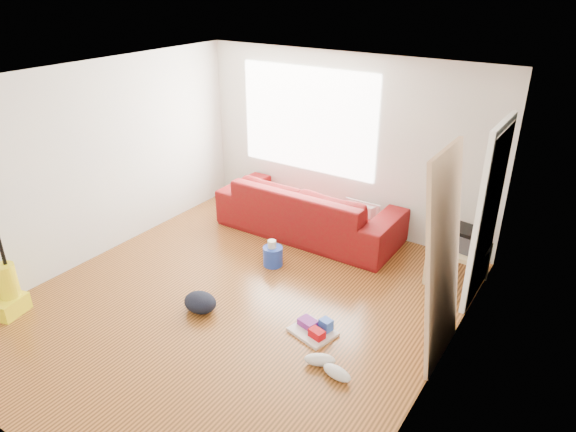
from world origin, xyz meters
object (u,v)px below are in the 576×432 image
Objects in this scene: cleaning_tray at (314,329)px; vacuum at (7,291)px; tv_stand at (359,229)px; bucket at (273,265)px; backpack at (201,310)px; sofa at (309,233)px; side_table at (459,252)px.

vacuum is (-3.02, -1.53, 0.23)m from cleaning_tray.
vacuum reaches higher than tv_stand.
cleaning_tray is at bearing 13.59° from vacuum.
backpack is at bearing -94.97° from bucket.
tv_stand is 1.85× the size of backpack.
sofa is 1.03m from bucket.
sofa is at bearing 122.74° from cleaning_tray.
cleaning_tray is 0.35× the size of vacuum.
sofa is 5.09× the size of cleaning_tray.
sofa is at bearing -140.01° from tv_stand.
side_table is at bearing 23.40° from bucket.
backpack is at bearing -135.44° from side_table.
tv_stand is 2.66m from backpack.
bucket is 1.27m from backpack.
side_table is 0.42× the size of vacuum.
vacuum reaches higher than side_table.
bucket is 3.08m from vacuum.
side_table reaches higher than bucket.
vacuum reaches higher than cleaning_tray.
sofa is at bearing 176.75° from side_table.
bucket is at bearing 39.41° from vacuum.
tv_stand reaches higher than backpack.
sofa is 3.62× the size of tv_stand.
bucket is at bearing 142.01° from cleaning_tray.
bucket is at bearing 87.44° from backpack.
cleaning_tray is (-0.93, -1.81, -0.37)m from side_table.
side_table is at bearing 62.84° from cleaning_tray.
tv_stand is 1.43m from bucket.
tv_stand is 2.84× the size of bucket.
tv_stand is 4.47m from vacuum.
sofa is 10.29× the size of bucket.
bucket reaches higher than backpack.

